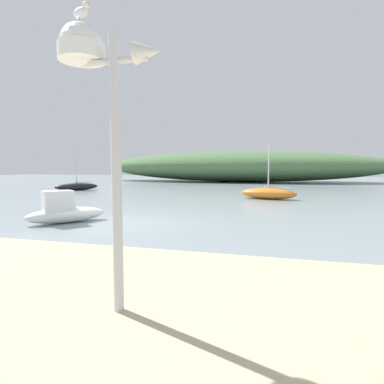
# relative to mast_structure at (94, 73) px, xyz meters

# --- Properties ---
(ground_plane) EXTENTS (120.00, 120.00, 0.00)m
(ground_plane) POSITION_rel_mast_structure_xyz_m (-2.96, 6.19, -2.98)
(ground_plane) COLOR gray
(distant_hill) EXTENTS (37.78, 10.95, 4.09)m
(distant_hill) POSITION_rel_mast_structure_xyz_m (-2.19, 38.17, -0.93)
(distant_hill) COLOR #517547
(distant_hill) RESTS_ON ground
(mast_structure) EXTENTS (1.24, 0.53, 3.35)m
(mast_structure) POSITION_rel_mast_structure_xyz_m (0.00, 0.00, 0.00)
(mast_structure) COLOR silver
(mast_structure) RESTS_ON beach_sand
(seagull_on_radar) EXTENTS (0.29, 0.15, 0.21)m
(seagull_on_radar) POSITION_rel_mast_structure_xyz_m (-0.14, -0.00, 0.70)
(seagull_on_radar) COLOR orange
(seagull_on_radar) RESTS_ON mast_structure
(sailboat_inner_mooring) EXTENTS (2.96, 3.33, 3.33)m
(sailboat_inner_mooring) POSITION_rel_mast_structure_xyz_m (-13.74, 18.84, -2.66)
(sailboat_inner_mooring) COLOR black
(sailboat_inner_mooring) RESTS_ON ground
(sailboat_mid_channel) EXTENTS (3.56, 2.00, 3.22)m
(sailboat_mid_channel) POSITION_rel_mast_structure_xyz_m (1.78, 15.68, -2.63)
(sailboat_mid_channel) COLOR orange
(sailboat_mid_channel) RESTS_ON ground
(motorboat_near_shore) EXTENTS (2.28, 2.60, 1.12)m
(motorboat_near_shore) POSITION_rel_mast_structure_xyz_m (-4.90, 5.73, -2.58)
(motorboat_near_shore) COLOR white
(motorboat_near_shore) RESTS_ON ground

